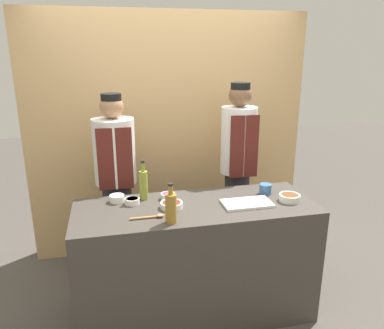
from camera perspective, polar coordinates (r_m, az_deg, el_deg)
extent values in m
plane|color=#4C4742|center=(3.28, 0.55, -21.42)|extent=(14.00, 14.00, 0.00)
cube|color=tan|center=(3.83, -3.52, 4.41)|extent=(2.77, 0.18, 2.40)
cube|color=#3D3833|center=(3.01, 0.58, -14.46)|extent=(1.80, 0.67, 0.93)
cylinder|color=white|center=(2.91, -11.37, -5.10)|extent=(0.11, 0.11, 0.05)
cylinder|color=green|center=(2.90, -11.39, -4.76)|extent=(0.09, 0.09, 0.02)
cylinder|color=white|center=(2.75, -3.13, -6.20)|extent=(0.16, 0.16, 0.04)
cylinder|color=red|center=(2.74, -3.14, -5.91)|extent=(0.13, 0.13, 0.01)
cylinder|color=white|center=(2.91, -3.68, -4.83)|extent=(0.11, 0.11, 0.04)
cylinder|color=#703384|center=(2.91, -3.69, -4.55)|extent=(0.09, 0.09, 0.01)
cylinder|color=white|center=(2.96, 14.64, -4.92)|extent=(0.16, 0.16, 0.05)
cylinder|color=brown|center=(2.96, 14.67, -4.59)|extent=(0.13, 0.13, 0.02)
cylinder|color=white|center=(2.85, -9.10, -5.53)|extent=(0.11, 0.11, 0.04)
cylinder|color=yellow|center=(2.85, -9.11, -5.24)|extent=(0.09, 0.09, 0.01)
cube|color=white|center=(2.84, 8.38, -5.88)|extent=(0.37, 0.21, 0.02)
cylinder|color=olive|center=(2.50, -3.23, -6.72)|extent=(0.08, 0.08, 0.20)
cylinder|color=olive|center=(2.45, -3.28, -3.92)|extent=(0.03, 0.03, 0.06)
cylinder|color=black|center=(2.44, -3.29, -3.06)|extent=(0.03, 0.03, 0.02)
cylinder|color=olive|center=(2.90, -7.39, -3.16)|extent=(0.07, 0.07, 0.22)
cylinder|color=olive|center=(2.85, -7.50, -0.40)|extent=(0.03, 0.03, 0.07)
cylinder|color=black|center=(2.84, -7.53, 0.44)|extent=(0.03, 0.03, 0.02)
cylinder|color=#386093|center=(3.05, 11.11, -3.69)|extent=(0.10, 0.10, 0.08)
cylinder|color=#B2844C|center=(2.60, -7.34, -8.06)|extent=(0.19, 0.02, 0.02)
ellipsoid|color=#B2844C|center=(2.61, -4.89, -7.73)|extent=(0.05, 0.04, 0.02)
cylinder|color=#28282D|center=(3.54, -11.01, -9.71)|extent=(0.26, 0.26, 0.92)
cylinder|color=silver|center=(3.28, -11.74, 1.99)|extent=(0.36, 0.36, 0.57)
cube|color=#561E19|center=(3.12, -11.64, 0.80)|extent=(0.29, 0.02, 0.52)
sphere|color=#9E704C|center=(3.20, -12.16, 8.60)|extent=(0.20, 0.20, 0.20)
cylinder|color=black|center=(3.19, -12.24, 9.92)|extent=(0.17, 0.17, 0.07)
cylinder|color=#28282D|center=(3.72, 6.66, -7.99)|extent=(0.23, 0.23, 0.94)
cylinder|color=white|center=(3.47, 7.10, 3.69)|extent=(0.32, 0.32, 0.61)
cube|color=#561E19|center=(3.33, 7.97, 2.67)|extent=(0.26, 0.02, 0.56)
sphere|color=brown|center=(3.40, 7.36, 10.40)|extent=(0.21, 0.21, 0.21)
cylinder|color=black|center=(3.39, 7.41, 11.69)|extent=(0.17, 0.17, 0.07)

